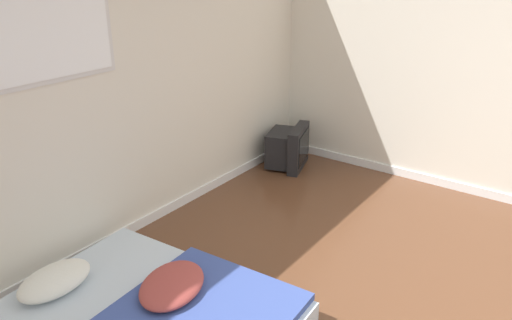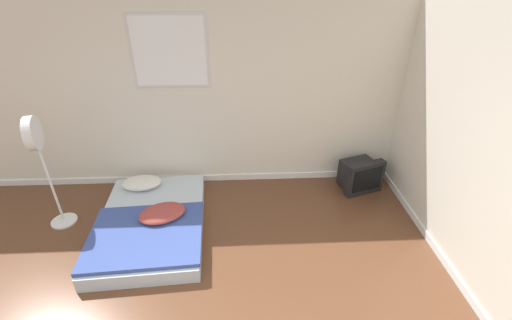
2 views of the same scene
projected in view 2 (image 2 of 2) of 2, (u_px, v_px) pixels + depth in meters
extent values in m
cube|color=silver|center=(211.00, 96.00, 4.51)|extent=(7.51, 0.06, 2.60)
cube|color=white|center=(216.00, 177.00, 5.11)|extent=(7.51, 0.02, 0.09)
cube|color=silver|center=(169.00, 52.00, 4.17)|extent=(0.95, 0.01, 0.90)
cube|color=white|center=(169.00, 52.00, 4.16)|extent=(0.88, 0.01, 0.83)
cube|color=silver|center=(152.00, 223.00, 4.15)|extent=(1.32, 1.85, 0.17)
ellipsoid|color=silver|center=(142.00, 183.00, 4.63)|extent=(0.54, 0.37, 0.14)
cube|color=#384C93|center=(146.00, 235.00, 3.81)|extent=(1.30, 1.10, 0.05)
ellipsoid|color=#993D38|center=(162.00, 213.00, 4.04)|extent=(0.65, 0.56, 0.11)
cube|color=black|center=(356.00, 172.00, 4.90)|extent=(0.52, 0.40, 0.38)
cube|color=black|center=(365.00, 178.00, 4.73)|extent=(0.56, 0.28, 0.48)
cube|color=black|center=(368.00, 180.00, 4.68)|extent=(0.43, 0.15, 0.34)
cylinder|color=silver|center=(64.00, 221.00, 4.30)|extent=(0.31, 0.31, 0.02)
cylinder|color=silver|center=(52.00, 186.00, 4.03)|extent=(0.03, 0.03, 1.04)
cylinder|color=silver|center=(33.00, 133.00, 3.69)|extent=(0.18, 0.39, 0.38)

